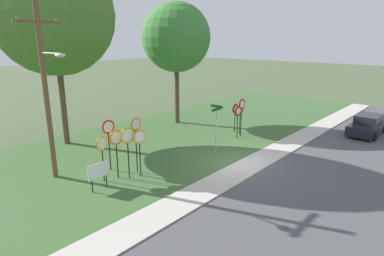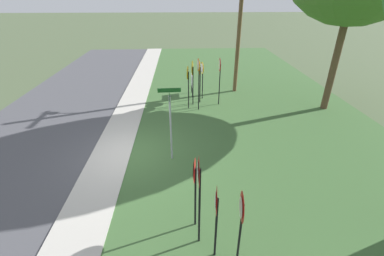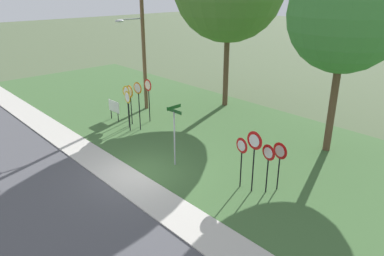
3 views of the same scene
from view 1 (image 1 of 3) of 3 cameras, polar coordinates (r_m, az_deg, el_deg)
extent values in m
plane|color=#4C5B3D|center=(18.22, 7.69, -6.04)|extent=(160.00, 160.00, 0.00)
cube|color=#4C4C51|center=(16.35, 22.09, -9.65)|extent=(44.00, 6.40, 0.01)
cube|color=#BCB7AD|center=(17.83, 9.85, -6.53)|extent=(44.00, 1.60, 0.06)
cube|color=#3D6033|center=(21.85, -5.58, -2.27)|extent=(44.00, 12.00, 0.04)
cylinder|color=black|center=(15.99, -15.25, -5.70)|extent=(0.06, 0.06, 1.93)
cylinder|color=gold|center=(15.66, -15.39, -2.61)|extent=(0.67, 0.15, 0.68)
cylinder|color=white|center=(15.65, -15.36, -2.62)|extent=(0.52, 0.11, 0.53)
cylinder|color=black|center=(16.01, -11.03, -4.86)|extent=(0.06, 0.06, 2.22)
cylinder|color=gold|center=(15.65, -11.13, -1.28)|extent=(0.77, 0.12, 0.77)
cylinder|color=white|center=(15.64, -11.09, -1.30)|extent=(0.60, 0.09, 0.60)
cylinder|color=black|center=(16.59, -9.66, -3.44)|extent=(0.06, 0.06, 2.56)
cylinder|color=orange|center=(16.21, -9.76, 0.65)|extent=(0.66, 0.09, 0.66)
cylinder|color=white|center=(16.20, -9.72, 0.64)|extent=(0.52, 0.06, 0.52)
cylinder|color=black|center=(16.16, -12.93, -4.98)|extent=(0.06, 0.06, 2.11)
cylinder|color=orange|center=(15.81, -13.06, -1.61)|extent=(0.74, 0.10, 0.74)
cylinder|color=white|center=(15.80, -13.02, -1.62)|extent=(0.57, 0.06, 0.58)
cylinder|color=black|center=(17.14, -14.20, -3.43)|extent=(0.06, 0.06, 2.37)
cylinder|color=red|center=(16.79, -14.37, 0.20)|extent=(0.71, 0.05, 0.71)
cylinder|color=white|center=(16.77, -14.33, 0.19)|extent=(0.55, 0.03, 0.55)
cylinder|color=black|center=(16.13, -9.04, -4.87)|extent=(0.06, 0.06, 2.09)
cylinder|color=gold|center=(15.78, -9.09, -1.53)|extent=(0.71, 0.13, 0.71)
cylinder|color=white|center=(15.77, -9.05, -1.54)|extent=(0.55, 0.09, 0.55)
cylinder|color=black|center=(23.26, 8.34, 1.16)|extent=(0.06, 0.06, 1.86)
cone|color=red|center=(23.04, 8.51, 3.22)|extent=(0.66, 0.10, 0.66)
cone|color=white|center=(23.03, 8.55, 3.21)|extent=(0.45, 0.06, 0.45)
cylinder|color=black|center=(22.65, 8.55, 1.40)|extent=(0.06, 0.06, 2.35)
cone|color=red|center=(22.39, 8.74, 4.11)|extent=(0.76, 0.06, 0.76)
cone|color=white|center=(22.38, 8.79, 4.10)|extent=(0.52, 0.03, 0.52)
cylinder|color=black|center=(23.68, 7.47, 1.40)|extent=(0.06, 0.06, 1.82)
cone|color=red|center=(23.47, 7.62, 3.38)|extent=(0.70, 0.10, 0.70)
cone|color=silver|center=(23.46, 7.66, 3.37)|extent=(0.47, 0.06, 0.48)
cylinder|color=black|center=(22.20, 7.89, 0.62)|extent=(0.06, 0.06, 1.96)
cone|color=red|center=(21.97, 8.07, 2.91)|extent=(0.65, 0.12, 0.66)
cone|color=silver|center=(21.96, 8.11, 2.90)|extent=(0.44, 0.07, 0.45)
cylinder|color=#9EA0A8|center=(19.02, 4.22, -0.77)|extent=(0.07, 0.07, 2.60)
cylinder|color=#9EA0A8|center=(18.70, 4.30, 3.10)|extent=(0.09, 0.09, 0.03)
cube|color=#19511E|center=(18.69, 4.30, 3.28)|extent=(0.96, 0.06, 0.15)
cube|color=#19511E|center=(18.66, 4.31, 3.79)|extent=(0.06, 0.82, 0.15)
cylinder|color=brown|center=(16.53, -24.09, 5.54)|extent=(0.24, 0.24, 8.26)
cube|color=brown|center=(16.36, -25.33, 16.41)|extent=(2.10, 0.12, 0.12)
cylinder|color=gray|center=(16.02, -28.23, 16.49)|extent=(0.09, 0.09, 0.10)
cylinder|color=gray|center=(16.74, -22.63, 16.97)|extent=(0.09, 0.09, 0.10)
cylinder|color=#9EA0A8|center=(15.60, -23.46, 11.85)|extent=(0.08, 1.67, 0.08)
ellipsoid|color=#B7B7BC|center=(14.86, -21.97, 11.65)|extent=(0.40, 0.56, 0.18)
cylinder|color=black|center=(15.26, -16.98, -9.71)|extent=(0.05, 0.05, 0.55)
cylinder|color=black|center=(15.65, -14.65, -8.87)|extent=(0.05, 0.05, 0.55)
cube|color=white|center=(15.21, -15.97, -7.14)|extent=(1.10, 0.07, 0.70)
cylinder|color=brown|center=(22.06, -21.63, 5.12)|extent=(0.36, 0.36, 6.11)
sphere|color=#47752D|center=(21.83, -22.93, 17.69)|extent=(7.11, 7.11, 7.11)
cylinder|color=brown|center=(26.00, -2.65, 6.70)|extent=(0.36, 0.36, 5.33)
sphere|color=#3D7F38|center=(25.71, -2.76, 15.49)|extent=(5.23, 5.23, 5.23)
cube|color=black|center=(26.45, 28.24, 0.13)|extent=(4.41, 1.81, 0.68)
cube|color=black|center=(26.31, 28.41, 1.43)|extent=(2.22, 1.50, 0.56)
cylinder|color=black|center=(27.97, 27.21, 0.61)|extent=(0.60, 0.20, 0.60)
cylinder|color=black|center=(25.43, 25.56, -0.52)|extent=(0.60, 0.20, 0.60)
cylinder|color=black|center=(25.03, 29.29, -1.23)|extent=(0.60, 0.20, 0.60)
camera|label=2|loc=(26.06, 15.61, 13.38)|focal=24.66mm
camera|label=3|loc=(26.67, 39.93, 14.80)|focal=34.09mm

